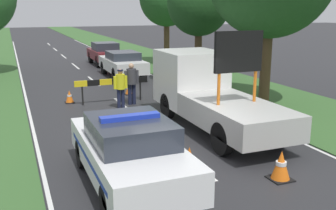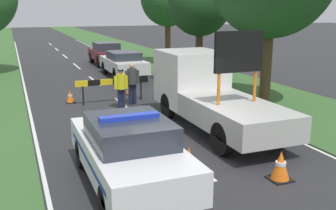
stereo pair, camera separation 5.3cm
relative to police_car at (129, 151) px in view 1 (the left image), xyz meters
name	(u,v)px [view 1 (the left image)]	position (x,y,z in m)	size (l,w,h in m)	color
ground_plane	(190,160)	(1.85, 0.81, -0.80)	(160.00, 160.00, 0.00)	#28282B
lane_markings	(88,77)	(1.85, 14.60, -0.79)	(7.31, 55.71, 0.01)	silver
grass_verge_right	(153,59)	(8.03, 20.81, -0.78)	(4.96, 120.00, 0.03)	#38602D
police_car	(129,151)	(0.00, 0.00, 0.00)	(1.84, 4.54, 1.64)	white
work_truck	(207,91)	(3.70, 3.49, 0.36)	(2.02, 6.24, 3.22)	white
road_barrier	(112,83)	(1.57, 7.85, 0.03)	(3.07, 0.08, 1.00)	black
police_officer	(121,85)	(1.65, 6.77, 0.13)	(0.56, 0.35, 1.55)	#191E38
pedestrian_civilian	(132,80)	(2.24, 7.24, 0.20)	(0.61, 0.39, 1.69)	#191E38
traffic_cone_near_police	(129,89)	(2.65, 9.12, -0.54)	(0.36, 0.36, 0.51)	black
traffic_cone_centre_front	(281,165)	(3.27, -1.04, -0.45)	(0.50, 0.50, 0.69)	black
traffic_cone_near_truck	(69,97)	(-0.09, 8.46, -0.53)	(0.38, 0.38, 0.53)	black
traffic_cone_behind_barrier	(189,161)	(1.43, -0.05, -0.45)	(0.51, 0.51, 0.70)	black
queued_car_van_white	(123,63)	(3.69, 13.84, -0.01)	(1.80, 4.41, 1.45)	silver
queued_car_wagon_maroon	(105,53)	(3.95, 19.33, 0.01)	(1.79, 4.08, 1.54)	maroon
roadside_tree_mid_right	(199,3)	(6.85, 10.55, 3.30)	(3.22, 3.22, 5.82)	#4C3823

